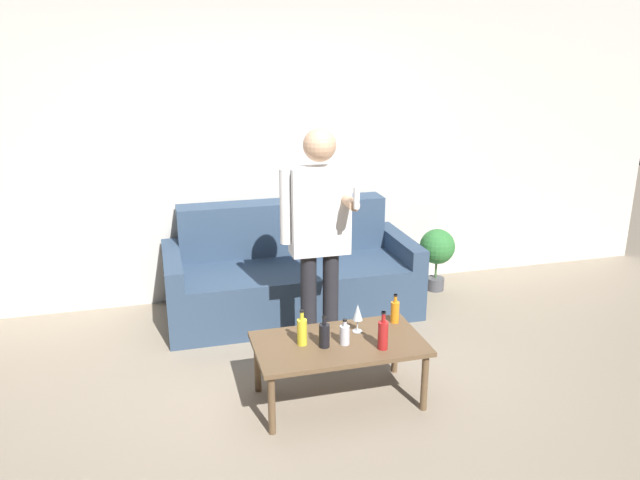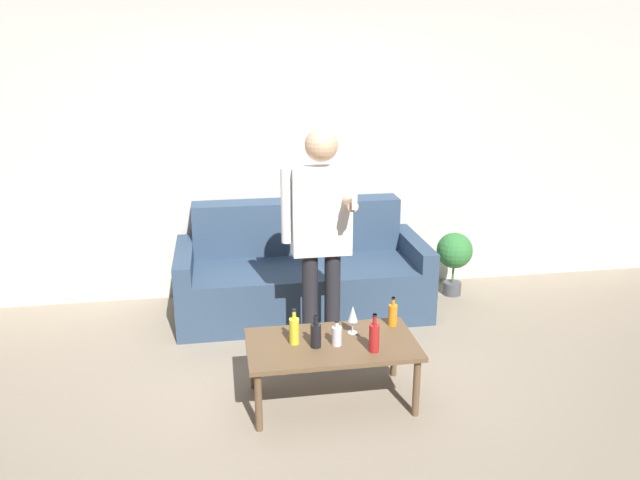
% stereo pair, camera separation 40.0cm
% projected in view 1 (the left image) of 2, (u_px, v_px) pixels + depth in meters
% --- Properties ---
extents(ground_plane, '(16.00, 16.00, 0.00)m').
position_uv_depth(ground_plane, '(323.00, 412.00, 3.95)').
color(ground_plane, gray).
extents(wall_back, '(8.00, 0.06, 2.70)m').
position_uv_depth(wall_back, '(260.00, 148.00, 5.46)').
color(wall_back, silver).
rests_on(wall_back, ground_plane).
extents(couch, '(2.10, 0.92, 0.91)m').
position_uv_depth(couch, '(290.00, 275.00, 5.36)').
color(couch, '#334760').
rests_on(couch, ground_plane).
extents(coffee_table, '(1.08, 0.60, 0.42)m').
position_uv_depth(coffee_table, '(339.00, 348.00, 3.97)').
color(coffee_table, brown).
rests_on(coffee_table, ground_plane).
extents(bottle_orange, '(0.06, 0.06, 0.17)m').
position_uv_depth(bottle_orange, '(345.00, 334.00, 3.91)').
color(bottle_orange, silver).
rests_on(bottle_orange, coffee_table).
extents(bottle_green, '(0.06, 0.06, 0.25)m').
position_uv_depth(bottle_green, '(383.00, 334.00, 3.84)').
color(bottle_green, '#B21E1E').
rests_on(bottle_green, coffee_table).
extents(bottle_dark, '(0.06, 0.06, 0.23)m').
position_uv_depth(bottle_dark, '(302.00, 331.00, 3.90)').
color(bottle_dark, yellow).
rests_on(bottle_dark, coffee_table).
extents(bottle_yellow, '(0.06, 0.06, 0.20)m').
position_uv_depth(bottle_yellow, '(395.00, 311.00, 4.21)').
color(bottle_yellow, orange).
rests_on(bottle_yellow, coffee_table).
extents(bottle_red, '(0.07, 0.07, 0.21)m').
position_uv_depth(bottle_red, '(324.00, 335.00, 3.87)').
color(bottle_red, black).
rests_on(bottle_red, coffee_table).
extents(wine_glass_near, '(0.07, 0.07, 0.19)m').
position_uv_depth(wine_glass_near, '(358.00, 313.00, 4.06)').
color(wine_glass_near, silver).
rests_on(wine_glass_near, coffee_table).
extents(person_standing_front, '(0.48, 0.43, 1.69)m').
position_uv_depth(person_standing_front, '(319.00, 228.00, 4.33)').
color(person_standing_front, '#232328').
rests_on(person_standing_front, ground_plane).
extents(potted_plant, '(0.33, 0.33, 0.59)m').
position_uv_depth(potted_plant, '(437.00, 250.00, 5.78)').
color(potted_plant, '#4C4C51').
rests_on(potted_plant, ground_plane).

